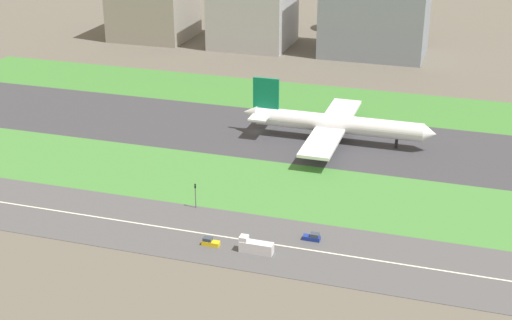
{
  "coord_description": "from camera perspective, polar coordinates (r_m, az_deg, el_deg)",
  "views": [
    {
      "loc": [
        71.76,
        -229.22,
        92.84
      ],
      "look_at": [
        11.42,
        -36.5,
        6.0
      ],
      "focal_mm": 52.27,
      "sensor_mm": 36.0,
      "label": 1
    }
  ],
  "objects": [
    {
      "name": "fuel_tank_west",
      "position": [
        404.19,
        6.75,
        10.84
      ],
      "size": [
        22.3,
        22.3,
        13.89
      ],
      "primitive_type": "cylinder",
      "color": "silver",
      "rests_on": "ground_plane"
    },
    {
      "name": "traffic_light",
      "position": [
        203.51,
        -4.66,
        -2.61
      ],
      "size": [
        0.36,
        0.5,
        7.2
      ],
      "color": "#4C4C51",
      "rests_on": "highway"
    },
    {
      "name": "grass_median_north",
      "position": [
        294.58,
        2.39,
        4.89
      ],
      "size": [
        280.0,
        36.0,
        0.1
      ],
      "primitive_type": "cube",
      "color": "#3D7A33",
      "rests_on": "ground_plane"
    },
    {
      "name": "truck_1",
      "position": [
        182.87,
        -0.06,
        -6.64
      ],
      "size": [
        8.4,
        2.5,
        4.0
      ],
      "rotation": [
        0.0,
        0.0,
        3.14
      ],
      "color": "silver",
      "rests_on": "highway"
    },
    {
      "name": "highway",
      "position": [
        195.36,
        -6.44,
        -5.25
      ],
      "size": [
        280.0,
        28.0,
        0.1
      ],
      "primitive_type": "cube",
      "color": "#4C4C4F",
      "rests_on": "ground_plane"
    },
    {
      "name": "hangar_building",
      "position": [
        367.56,
        -0.21,
        11.69
      ],
      "size": [
        36.47,
        36.33,
        38.11
      ],
      "primitive_type": "cube",
      "color": "#B2B2B7",
      "rests_on": "ground_plane"
    },
    {
      "name": "car_1",
      "position": [
        188.97,
        4.34,
        -5.91
      ],
      "size": [
        4.4,
        1.8,
        2.0
      ],
      "color": "navy",
      "rests_on": "highway"
    },
    {
      "name": "runway",
      "position": [
        257.49,
        0.0,
        2.15
      ],
      "size": [
        280.0,
        46.0,
        0.1
      ],
      "primitive_type": "cube",
      "color": "#38383D",
      "rests_on": "ground_plane"
    },
    {
      "name": "ground_plane",
      "position": [
        257.51,
        0.0,
        2.14
      ],
      "size": [
        800.0,
        800.0,
        0.0
      ],
      "primitive_type": "plane",
      "color": "#5B564C"
    },
    {
      "name": "grass_median_south",
      "position": [
        221.78,
        -3.17,
        -1.5
      ],
      "size": [
        280.0,
        36.0,
        0.1
      ],
      "primitive_type": "cube",
      "color": "#427F38",
      "rests_on": "ground_plane"
    },
    {
      "name": "highway_centerline",
      "position": [
        195.33,
        -6.44,
        -5.24
      ],
      "size": [
        266.0,
        0.5,
        0.01
      ],
      "primitive_type": "cube",
      "color": "silver",
      "rests_on": "highway"
    },
    {
      "name": "airliner",
      "position": [
        249.12,
        5.92,
        2.8
      ],
      "size": [
        65.0,
        56.0,
        19.7
      ],
      "color": "white",
      "rests_on": "runway"
    },
    {
      "name": "car_2",
      "position": [
        186.65,
        -3.54,
        -6.28
      ],
      "size": [
        4.4,
        1.8,
        2.0
      ],
      "rotation": [
        0.0,
        0.0,
        3.14
      ],
      "color": "yellow",
      "rests_on": "highway"
    }
  ]
}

